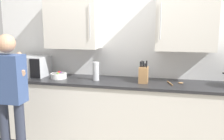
% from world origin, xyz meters
% --- Properties ---
extents(back_wall_tiled, '(3.90, 0.44, 2.90)m').
position_xyz_m(back_wall_tiled, '(-0.00, 0.98, 1.50)').
color(back_wall_tiled, white).
rests_on(back_wall_tiled, ground_plane).
extents(counter_unit, '(3.59, 0.61, 0.93)m').
position_xyz_m(counter_unit, '(0.00, 0.68, 0.46)').
color(counter_unit, beige).
rests_on(counter_unit, ground_plane).
extents(microwave_oven, '(0.55, 0.73, 0.28)m').
position_xyz_m(microwave_oven, '(-1.40, 0.71, 1.07)').
color(microwave_oven, '#B7BABF').
rests_on(microwave_oven, counter_unit).
extents(wooden_spoon, '(0.21, 0.21, 0.02)m').
position_xyz_m(wooden_spoon, '(0.65, 0.69, 0.94)').
color(wooden_spoon, '#A37547').
rests_on(wooden_spoon, counter_unit).
extents(thermos_flask, '(0.09, 0.09, 0.24)m').
position_xyz_m(thermos_flask, '(-0.37, 0.65, 1.06)').
color(thermos_flask, '#B7BABF').
rests_on(thermos_flask, counter_unit).
extents(fruit_bowl, '(0.22, 0.22, 0.09)m').
position_xyz_m(fruit_bowl, '(-0.90, 0.65, 0.97)').
color(fruit_bowl, white).
rests_on(fruit_bowl, counter_unit).
extents(knife_block, '(0.11, 0.15, 0.28)m').
position_xyz_m(knife_block, '(0.25, 0.66, 1.04)').
color(knife_block, '#A37547').
rests_on(knife_block, counter_unit).
extents(person_figure, '(0.44, 0.60, 1.56)m').
position_xyz_m(person_figure, '(-1.14, -0.09, 0.93)').
color(person_figure, '#282D3D').
rests_on(person_figure, ground_plane).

